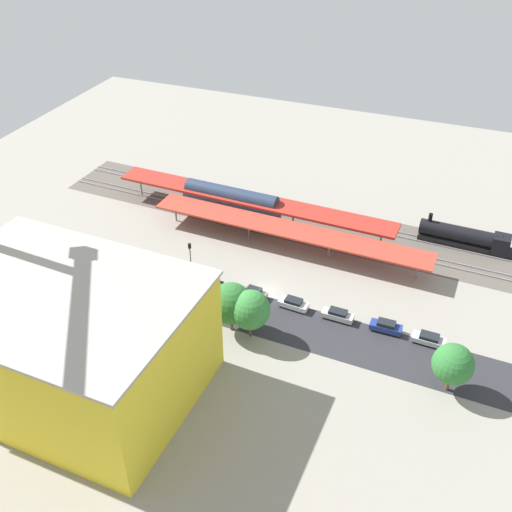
% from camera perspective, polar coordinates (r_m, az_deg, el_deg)
% --- Properties ---
extents(ground_plane, '(159.40, 159.40, 0.00)m').
position_cam_1_polar(ground_plane, '(94.73, 1.15, -3.42)').
color(ground_plane, gray).
rests_on(ground_plane, ground).
extents(rail_bed, '(100.05, 17.26, 0.01)m').
position_cam_1_polar(rail_bed, '(111.75, 5.11, 3.07)').
color(rail_bed, '#5B544C').
rests_on(rail_bed, ground).
extents(street_asphalt, '(99.88, 12.49, 0.01)m').
position_cam_1_polar(street_asphalt, '(90.63, -0.13, -5.50)').
color(street_asphalt, '#2D2D33').
rests_on(street_asphalt, ground).
extents(track_rails, '(99.57, 10.82, 0.12)m').
position_cam_1_polar(track_rails, '(111.65, 5.11, 3.15)').
color(track_rails, '#9E9EA8').
rests_on(track_rails, ground).
extents(platform_canopy_near, '(49.71, 7.04, 3.91)m').
position_cam_1_polar(platform_canopy_near, '(102.86, 3.09, 2.53)').
color(platform_canopy_near, '#C63D2D').
rests_on(platform_canopy_near, ground).
extents(platform_canopy_far, '(53.86, 6.93, 4.62)m').
position_cam_1_polar(platform_canopy_far, '(110.11, -0.36, 5.34)').
color(platform_canopy_far, '#A82D23').
rests_on(platform_canopy_far, ground).
extents(locomotive, '(16.67, 3.28, 5.05)m').
position_cam_1_polar(locomotive, '(110.29, 19.50, 1.62)').
color(locomotive, black).
rests_on(locomotive, ground).
extents(freight_coach_far, '(18.95, 3.75, 6.10)m').
position_cam_1_polar(freight_coach_far, '(112.05, -2.36, 5.19)').
color(freight_coach_far, black).
rests_on(freight_coach_far, ground).
extents(parked_car_0, '(4.79, 2.09, 1.54)m').
position_cam_1_polar(parked_car_0, '(88.80, 16.09, -7.63)').
color(parked_car_0, black).
rests_on(parked_car_0, ground).
extents(parked_car_1, '(4.59, 1.74, 1.75)m').
position_cam_1_polar(parked_car_1, '(89.21, 12.23, -6.60)').
color(parked_car_1, black).
rests_on(parked_car_1, ground).
extents(parked_car_2, '(4.80, 1.86, 1.65)m').
position_cam_1_polar(parked_car_2, '(90.03, 7.76, -5.60)').
color(parked_car_2, black).
rests_on(parked_car_2, ground).
extents(parked_car_3, '(4.68, 2.14, 1.64)m').
position_cam_1_polar(parked_car_3, '(91.39, 3.58, -4.57)').
color(parked_car_3, black).
rests_on(parked_car_3, ground).
extents(parked_car_4, '(4.13, 2.05, 1.63)m').
position_cam_1_polar(parked_car_4, '(93.24, -0.20, -3.57)').
color(parked_car_4, black).
rests_on(parked_car_4, ground).
extents(parked_car_5, '(4.78, 1.82, 1.71)m').
position_cam_1_polar(parked_car_5, '(95.64, -4.57, -2.54)').
color(parked_car_5, black).
rests_on(parked_car_5, ground).
extents(parked_car_6, '(4.63, 2.15, 1.65)m').
position_cam_1_polar(parked_car_6, '(97.95, -7.73, -1.77)').
color(parked_car_6, black).
rests_on(parked_car_6, ground).
extents(construction_building, '(32.23, 23.80, 14.90)m').
position_cam_1_polar(construction_building, '(78.76, -17.44, -7.75)').
color(construction_building, yellow).
rests_on(construction_building, ground).
extents(construction_roof_slab, '(32.85, 24.42, 0.40)m').
position_cam_1_polar(construction_roof_slab, '(73.99, -18.46, -3.37)').
color(construction_roof_slab, '#ADA89E').
rests_on(construction_roof_slab, construction_building).
extents(box_truck_0, '(8.47, 2.47, 3.19)m').
position_cam_1_polar(box_truck_0, '(91.31, -10.36, -4.55)').
color(box_truck_0, black).
rests_on(box_truck_0, ground).
extents(box_truck_1, '(9.15, 3.03, 3.36)m').
position_cam_1_polar(box_truck_1, '(91.95, -9.52, -4.04)').
color(box_truck_1, black).
rests_on(box_truck_1, ground).
extents(box_truck_2, '(8.89, 2.40, 3.47)m').
position_cam_1_polar(box_truck_2, '(94.14, -11.85, -3.27)').
color(box_truck_2, black).
rests_on(box_truck_2, ground).
extents(street_tree_0, '(6.32, 6.32, 8.83)m').
position_cam_1_polar(street_tree_0, '(91.42, -13.44, -1.70)').
color(street_tree_0, brown).
rests_on(street_tree_0, ground).
extents(street_tree_1, '(5.68, 5.68, 7.69)m').
position_cam_1_polar(street_tree_1, '(83.81, -0.55, -5.13)').
color(street_tree_1, brown).
rests_on(street_tree_1, ground).
extents(street_tree_2, '(5.31, 5.31, 7.25)m').
position_cam_1_polar(street_tree_2, '(80.36, 18.20, -9.72)').
color(street_tree_2, brown).
rests_on(street_tree_2, ground).
extents(street_tree_3, '(6.06, 6.06, 7.92)m').
position_cam_1_polar(street_tree_3, '(84.90, -2.40, -4.51)').
color(street_tree_3, brown).
rests_on(street_tree_3, ground).
extents(street_tree_4, '(4.59, 4.59, 6.95)m').
position_cam_1_polar(street_tree_4, '(100.14, -19.25, 0.00)').
color(street_tree_4, brown).
rests_on(street_tree_4, ground).
extents(street_tree_5, '(5.05, 5.05, 7.42)m').
position_cam_1_polar(street_tree_5, '(99.78, -19.54, -0.02)').
color(street_tree_5, brown).
rests_on(street_tree_5, ground).
extents(traffic_light, '(0.50, 0.36, 6.89)m').
position_cam_1_polar(traffic_light, '(95.29, -6.26, 0.01)').
color(traffic_light, '#333333').
rests_on(traffic_light, ground).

